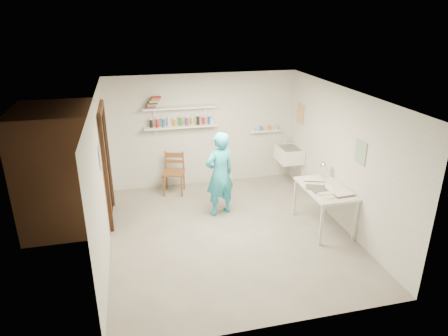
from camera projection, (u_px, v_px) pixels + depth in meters
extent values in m
cube|color=slate|center=(229.00, 233.00, 6.91)|extent=(4.00, 4.50, 0.02)
cube|color=silver|center=(230.00, 94.00, 6.01)|extent=(4.00, 4.50, 0.02)
cube|color=silver|center=(204.00, 130.00, 8.50)|extent=(4.00, 0.02, 2.40)
cube|color=silver|center=(280.00, 242.00, 4.42)|extent=(4.00, 0.02, 2.40)
cube|color=silver|center=(101.00, 180.00, 6.02)|extent=(0.02, 4.50, 2.40)
cube|color=silver|center=(342.00, 158.00, 6.90)|extent=(0.02, 4.50, 2.40)
cube|color=black|center=(106.00, 167.00, 7.05)|extent=(0.02, 0.90, 2.00)
cube|color=brown|center=(63.00, 168.00, 6.88)|extent=(1.40, 1.50, 2.10)
cube|color=brown|center=(101.00, 109.00, 6.67)|extent=(0.06, 1.05, 0.10)
cube|color=brown|center=(106.00, 178.00, 6.60)|extent=(0.06, 0.10, 2.00)
cube|color=brown|center=(108.00, 158.00, 7.51)|extent=(0.06, 0.10, 2.00)
cube|color=white|center=(181.00, 126.00, 8.22)|extent=(1.50, 0.22, 0.03)
cube|color=white|center=(180.00, 107.00, 8.07)|extent=(1.50, 0.22, 0.03)
cube|color=white|center=(265.00, 131.00, 8.74)|extent=(0.70, 0.14, 0.03)
cube|color=#334C7F|center=(100.00, 157.00, 5.95)|extent=(0.01, 0.28, 0.36)
cube|color=#995933|center=(300.00, 114.00, 8.39)|extent=(0.01, 0.34, 0.42)
cube|color=#3F724C|center=(361.00, 152.00, 6.28)|extent=(0.01, 0.30, 0.38)
cube|color=white|center=(289.00, 154.00, 8.56)|extent=(0.48, 0.60, 0.30)
imported|color=#26A3C2|center=(220.00, 174.00, 7.27)|extent=(0.68, 0.55, 1.60)
cylinder|color=#CFB98D|center=(221.00, 156.00, 7.38)|extent=(0.28, 0.13, 0.29)
cube|color=brown|center=(174.00, 173.00, 8.23)|extent=(0.53, 0.51, 0.92)
cube|color=silver|center=(323.00, 208.00, 6.95)|extent=(0.69, 1.15, 0.76)
sphere|color=white|center=(324.00, 165.00, 7.18)|extent=(0.14, 0.14, 0.14)
cylinder|color=black|center=(149.00, 124.00, 8.05)|extent=(0.06, 0.06, 0.17)
cylinder|color=red|center=(156.00, 123.00, 8.07)|extent=(0.06, 0.06, 0.17)
cylinder|color=blue|center=(162.00, 123.00, 8.10)|extent=(0.06, 0.06, 0.17)
cylinder|color=white|center=(168.00, 123.00, 8.13)|extent=(0.06, 0.06, 0.17)
cylinder|color=orange|center=(175.00, 122.00, 8.16)|extent=(0.06, 0.06, 0.17)
cylinder|color=#268C3F|center=(181.00, 122.00, 8.18)|extent=(0.06, 0.06, 0.17)
cylinder|color=#8C268C|center=(187.00, 121.00, 8.21)|extent=(0.06, 0.06, 0.17)
cylinder|color=gold|center=(193.00, 121.00, 8.24)|extent=(0.06, 0.06, 0.17)
cylinder|color=black|center=(199.00, 121.00, 8.27)|extent=(0.06, 0.06, 0.17)
cylinder|color=red|center=(205.00, 120.00, 8.29)|extent=(0.06, 0.06, 0.17)
cylinder|color=blue|center=(211.00, 120.00, 8.32)|extent=(0.06, 0.06, 0.17)
cube|color=red|center=(150.00, 108.00, 7.93)|extent=(0.18, 0.14, 0.03)
cube|color=#1933A5|center=(151.00, 106.00, 7.93)|extent=(0.18, 0.14, 0.03)
cube|color=orange|center=(152.00, 105.00, 7.92)|extent=(0.18, 0.14, 0.03)
cube|color=black|center=(153.00, 103.00, 7.92)|extent=(0.18, 0.14, 0.03)
cube|color=yellow|center=(154.00, 102.00, 7.91)|extent=(0.18, 0.14, 0.03)
cube|color=#338C4C|center=(155.00, 100.00, 7.90)|extent=(0.18, 0.14, 0.03)
cube|color=#8C3F8C|center=(156.00, 99.00, 7.90)|extent=(0.18, 0.14, 0.03)
cube|color=red|center=(157.00, 97.00, 7.89)|extent=(0.18, 0.14, 0.03)
cylinder|color=silver|center=(256.00, 129.00, 8.68)|extent=(0.07, 0.07, 0.09)
cylinder|color=#335999|center=(262.00, 128.00, 8.71)|extent=(0.07, 0.07, 0.09)
cylinder|color=orange|center=(268.00, 128.00, 8.74)|extent=(0.07, 0.07, 0.09)
cylinder|color=#999999|center=(274.00, 128.00, 8.77)|extent=(0.07, 0.07, 0.09)
cube|color=silver|center=(325.00, 188.00, 6.80)|extent=(0.30, 0.22, 0.00)
cube|color=#4C4742|center=(325.00, 187.00, 6.80)|extent=(0.30, 0.22, 0.00)
cube|color=beige|center=(325.00, 187.00, 6.80)|extent=(0.30, 0.22, 0.00)
cube|color=#383330|center=(325.00, 187.00, 6.80)|extent=(0.30, 0.22, 0.00)
cube|color=silver|center=(326.00, 187.00, 6.80)|extent=(0.30, 0.22, 0.00)
cube|color=silver|center=(326.00, 187.00, 6.80)|extent=(0.30, 0.22, 0.00)
cube|color=#4C4742|center=(326.00, 186.00, 6.79)|extent=(0.30, 0.22, 0.00)
cube|color=beige|center=(326.00, 186.00, 6.79)|extent=(0.30, 0.22, 0.00)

